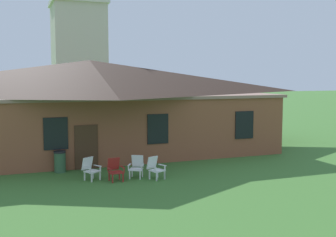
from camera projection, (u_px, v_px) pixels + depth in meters
The scene contains 7 objects.
brick_building at pixel (90, 105), 24.61m from camera, with size 20.67×10.40×5.33m.
dome_tower at pixel (79, 41), 40.28m from camera, with size 5.18×5.18×17.23m.
lawn_chair_by_porch at pixel (90, 168), 17.67m from camera, with size 0.83×0.86×0.96m.
lawn_chair_near_door at pixel (115, 169), 17.52m from camera, with size 0.69×0.72×0.96m.
lawn_chair_left_end at pixel (137, 166), 18.09m from camera, with size 0.83×0.86×0.96m.
lawn_chair_middle at pixel (155, 167), 17.83m from camera, with size 0.80×0.84×0.96m.
trash_bin at pixel (60, 162), 19.07m from camera, with size 0.56×0.56×0.98m.
Camera 1 is at (-4.28, -4.53, 4.37)m, focal length 44.58 mm.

